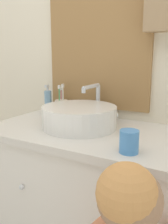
# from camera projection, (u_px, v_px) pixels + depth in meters

# --- Properties ---
(wall_back) EXTENTS (3.20, 0.18, 2.50)m
(wall_back) POSITION_uv_depth(u_px,v_px,m) (126.00, 40.00, 1.38)
(wall_back) COLOR beige
(wall_back) RESTS_ON ground_plane
(vanity_counter) EXTENTS (1.13, 0.58, 0.84)m
(vanity_counter) POSITION_uv_depth(u_px,v_px,m) (97.00, 207.00, 1.31)
(vanity_counter) COLOR silver
(vanity_counter) RESTS_ON ground_plane
(sink_basin) EXTENTS (0.38, 0.43, 0.21)m
(sink_basin) POSITION_uv_depth(u_px,v_px,m) (80.00, 116.00, 1.27)
(sink_basin) COLOR white
(sink_basin) RESTS_ON vanity_counter
(toothbrush_holder) EXTENTS (0.08, 0.08, 0.19)m
(toothbrush_holder) POSITION_uv_depth(u_px,v_px,m) (61.00, 107.00, 1.56)
(toothbrush_holder) COLOR beige
(toothbrush_holder) RESTS_ON vanity_counter
(soap_dispenser) EXTENTS (0.04, 0.04, 0.18)m
(soap_dispenser) POSITION_uv_depth(u_px,v_px,m) (48.00, 102.00, 1.58)
(soap_dispenser) COLOR #6B93B2
(soap_dispenser) RESTS_ON vanity_counter
(drinking_cup) EXTENTS (0.07, 0.07, 0.09)m
(drinking_cup) POSITION_uv_depth(u_px,v_px,m) (129.00, 142.00, 0.94)
(drinking_cup) COLOR #4789D1
(drinking_cup) RESTS_ON vanity_counter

